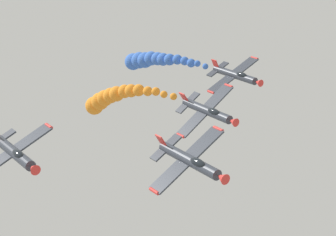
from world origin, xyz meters
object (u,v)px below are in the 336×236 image
(airplane_left_inner, at_px, (207,111))
(airplane_left_outer, at_px, (235,75))
(airplane_lead, at_px, (190,160))
(airplane_right_inner, at_px, (14,152))

(airplane_left_inner, relative_size, airplane_left_outer, 1.00)
(airplane_lead, distance_m, airplane_left_inner, 18.09)
(airplane_lead, distance_m, airplane_left_outer, 33.69)
(airplane_left_inner, height_order, airplane_left_outer, airplane_left_outer)
(airplane_right_inner, distance_m, airplane_left_outer, 39.81)
(airplane_right_inner, bearing_deg, airplane_left_outer, -164.84)
(airplane_left_inner, relative_size, airplane_right_inner, 1.00)
(airplane_left_inner, distance_m, airplane_right_inner, 25.86)
(airplane_lead, xyz_separation_m, airplane_left_outer, (-25.01, -22.58, 0.13))
(airplane_lead, relative_size, airplane_right_inner, 1.00)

